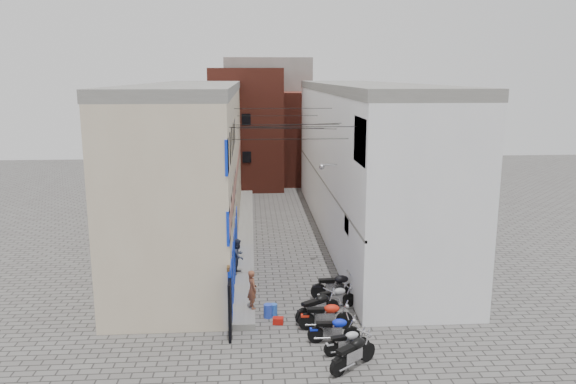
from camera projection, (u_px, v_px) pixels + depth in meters
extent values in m
plane|color=#5D5957|center=(297.00, 329.00, 21.33)|extent=(90.00, 90.00, 0.00)
cube|color=slate|center=(246.00, 233.00, 33.86)|extent=(0.90, 26.00, 0.25)
cube|color=#C7B496|center=(194.00, 166.00, 32.82)|extent=(5.00, 26.00, 8.50)
cube|color=#B57466|center=(236.00, 170.00, 33.03)|extent=(0.10, 26.00, 0.80)
cube|color=#0D2ECC|center=(234.00, 257.00, 25.68)|extent=(0.12, 10.20, 2.40)
cube|color=#0D2ECC|center=(231.00, 171.00, 24.86)|extent=(0.10, 10.20, 4.00)
cube|color=slate|center=(191.00, 88.00, 31.89)|extent=(5.10, 26.00, 0.50)
cube|color=black|center=(230.00, 308.00, 20.55)|extent=(0.10, 1.20, 2.20)
cube|color=white|center=(363.00, 164.00, 33.48)|extent=(5.00, 26.00, 8.50)
cube|color=#0D2ECC|center=(361.00, 141.00, 21.52)|extent=(0.10, 2.40, 1.80)
cube|color=white|center=(348.00, 224.00, 24.78)|extent=(0.08, 1.00, 0.70)
cylinder|color=#B2B2B7|center=(330.00, 165.00, 27.23)|extent=(0.80, 0.06, 0.06)
sphere|color=#B2B2B7|center=(322.00, 167.00, 27.23)|extent=(0.28, 0.28, 0.28)
cube|color=slate|center=(365.00, 88.00, 32.55)|extent=(5.10, 26.00, 0.50)
cube|color=slate|center=(322.00, 179.00, 33.49)|extent=(0.10, 26.00, 0.12)
cube|color=maroon|center=(247.00, 129.00, 47.51)|extent=(6.00, 6.00, 10.00)
cube|color=maroon|center=(303.00, 137.00, 50.00)|extent=(5.00, 6.00, 8.00)
cube|color=slate|center=(268.00, 117.00, 53.40)|extent=(8.00, 5.00, 11.00)
cube|color=black|center=(272.00, 178.00, 45.69)|extent=(2.00, 0.30, 2.40)
cylinder|color=black|center=(294.00, 127.00, 21.74)|extent=(5.20, 0.02, 0.02)
cylinder|color=black|center=(290.00, 139.00, 23.84)|extent=(5.20, 0.02, 0.02)
cylinder|color=black|center=(286.00, 125.00, 26.19)|extent=(5.20, 0.02, 0.02)
cylinder|color=black|center=(283.00, 108.00, 28.51)|extent=(5.20, 0.02, 0.02)
cylinder|color=black|center=(280.00, 128.00, 31.71)|extent=(5.20, 0.02, 0.02)
cylinder|color=black|center=(278.00, 116.00, 34.54)|extent=(5.20, 0.02, 0.02)
cylinder|color=black|center=(289.00, 125.00, 24.71)|extent=(5.65, 2.07, 0.02)
cylinder|color=black|center=(284.00, 128.00, 27.72)|extent=(5.80, 1.58, 0.02)
imported|color=brown|center=(252.00, 289.00, 22.51)|extent=(0.55, 0.67, 1.59)
imported|color=#31384A|center=(238.00, 256.00, 26.49)|extent=(0.90, 1.00, 1.67)
cylinder|color=blue|center=(268.00, 311.00, 22.32)|extent=(0.45, 0.45, 0.55)
cylinder|color=blue|center=(274.00, 310.00, 22.51)|extent=(0.40, 0.40, 0.48)
cube|color=#B5140C|center=(278.00, 321.00, 21.78)|extent=(0.44, 0.35, 0.25)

